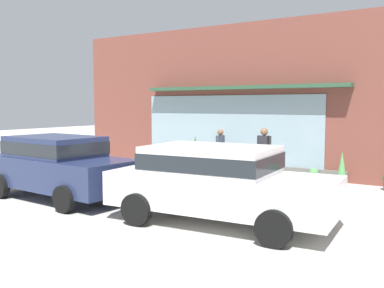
{
  "coord_description": "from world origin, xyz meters",
  "views": [
    {
      "loc": [
        6.6,
        -10.45,
        2.36
      ],
      "look_at": [
        -0.86,
        1.2,
        1.11
      ],
      "focal_mm": 40.77,
      "sensor_mm": 36.0,
      "label": 1
    }
  ],
  "objects_px": {
    "potted_plant_low_front": "(195,155)",
    "pedestrian_with_handbag": "(265,152)",
    "potted_plant_window_center": "(314,175)",
    "potted_plant_corner_tall": "(161,160)",
    "potted_plant_trailing_edge": "(342,170)",
    "parked_car_navy": "(59,163)",
    "fire_hydrant": "(228,168)",
    "pedestrian_passerby": "(220,148)",
    "parked_car_white": "(217,179)"
  },
  "relations": [
    {
      "from": "parked_car_navy",
      "to": "potted_plant_corner_tall",
      "type": "height_order",
      "value": "parked_car_navy"
    },
    {
      "from": "potted_plant_trailing_edge",
      "to": "potted_plant_low_front",
      "type": "bearing_deg",
      "value": -179.82
    },
    {
      "from": "fire_hydrant",
      "to": "potted_plant_low_front",
      "type": "relative_size",
      "value": 0.74
    },
    {
      "from": "parked_car_navy",
      "to": "potted_plant_window_center",
      "type": "xyz_separation_m",
      "value": [
        4.73,
        5.77,
        -0.66
      ]
    },
    {
      "from": "parked_car_navy",
      "to": "potted_plant_low_front",
      "type": "bearing_deg",
      "value": 86.52
    },
    {
      "from": "pedestrian_passerby",
      "to": "parked_car_white",
      "type": "height_order",
      "value": "pedestrian_passerby"
    },
    {
      "from": "parked_car_navy",
      "to": "potted_plant_window_center",
      "type": "height_order",
      "value": "parked_car_navy"
    },
    {
      "from": "pedestrian_passerby",
      "to": "potted_plant_window_center",
      "type": "xyz_separation_m",
      "value": [
        3.09,
        0.32,
        -0.67
      ]
    },
    {
      "from": "fire_hydrant",
      "to": "potted_plant_window_center",
      "type": "bearing_deg",
      "value": 41.58
    },
    {
      "from": "potted_plant_trailing_edge",
      "to": "parked_car_navy",
      "type": "bearing_deg",
      "value": -136.29
    },
    {
      "from": "pedestrian_passerby",
      "to": "parked_car_navy",
      "type": "distance_m",
      "value": 5.68
    },
    {
      "from": "potted_plant_corner_tall",
      "to": "potted_plant_trailing_edge",
      "type": "relative_size",
      "value": 0.64
    },
    {
      "from": "parked_car_white",
      "to": "potted_plant_low_front",
      "type": "distance_m",
      "value": 6.49
    },
    {
      "from": "parked_car_navy",
      "to": "potted_plant_trailing_edge",
      "type": "distance_m",
      "value": 7.82
    },
    {
      "from": "potted_plant_window_center",
      "to": "pedestrian_with_handbag",
      "type": "bearing_deg",
      "value": -135.02
    },
    {
      "from": "pedestrian_with_handbag",
      "to": "potted_plant_low_front",
      "type": "height_order",
      "value": "pedestrian_with_handbag"
    },
    {
      "from": "potted_plant_low_front",
      "to": "potted_plant_trailing_edge",
      "type": "xyz_separation_m",
      "value": [
        4.97,
        0.02,
        -0.13
      ]
    },
    {
      "from": "parked_car_white",
      "to": "potted_plant_window_center",
      "type": "height_order",
      "value": "parked_car_white"
    },
    {
      "from": "fire_hydrant",
      "to": "pedestrian_with_handbag",
      "type": "distance_m",
      "value": 1.2
    },
    {
      "from": "parked_car_navy",
      "to": "potted_plant_low_front",
      "type": "distance_m",
      "value": 5.43
    },
    {
      "from": "parked_car_white",
      "to": "potted_plant_trailing_edge",
      "type": "distance_m",
      "value": 5.39
    },
    {
      "from": "fire_hydrant",
      "to": "potted_plant_corner_tall",
      "type": "bearing_deg",
      "value": 157.58
    },
    {
      "from": "potted_plant_window_center",
      "to": "potted_plant_low_front",
      "type": "relative_size",
      "value": 0.33
    },
    {
      "from": "pedestrian_passerby",
      "to": "potted_plant_trailing_edge",
      "type": "distance_m",
      "value": 4.03
    },
    {
      "from": "pedestrian_with_handbag",
      "to": "pedestrian_passerby",
      "type": "height_order",
      "value": "pedestrian_with_handbag"
    },
    {
      "from": "fire_hydrant",
      "to": "potted_plant_low_front",
      "type": "bearing_deg",
      "value": 145.15
    },
    {
      "from": "parked_car_white",
      "to": "potted_plant_corner_tall",
      "type": "height_order",
      "value": "parked_car_white"
    },
    {
      "from": "fire_hydrant",
      "to": "potted_plant_trailing_edge",
      "type": "relative_size",
      "value": 0.93
    },
    {
      "from": "fire_hydrant",
      "to": "potted_plant_trailing_edge",
      "type": "distance_m",
      "value": 3.27
    },
    {
      "from": "potted_plant_corner_tall",
      "to": "pedestrian_with_handbag",
      "type": "bearing_deg",
      "value": -10.25
    },
    {
      "from": "pedestrian_with_handbag",
      "to": "potted_plant_trailing_edge",
      "type": "distance_m",
      "value": 2.25
    },
    {
      "from": "potted_plant_trailing_edge",
      "to": "pedestrian_with_handbag",
      "type": "bearing_deg",
      "value": -159.52
    },
    {
      "from": "potted_plant_low_front",
      "to": "pedestrian_with_handbag",
      "type": "bearing_deg",
      "value": -14.51
    },
    {
      "from": "pedestrian_with_handbag",
      "to": "potted_plant_trailing_edge",
      "type": "xyz_separation_m",
      "value": [
        2.06,
        0.77,
        -0.47
      ]
    },
    {
      "from": "fire_hydrant",
      "to": "parked_car_navy",
      "type": "bearing_deg",
      "value": -124.26
    },
    {
      "from": "pedestrian_with_handbag",
      "to": "parked_car_navy",
      "type": "distance_m",
      "value": 5.86
    },
    {
      "from": "potted_plant_window_center",
      "to": "potted_plant_trailing_edge",
      "type": "distance_m",
      "value": 1.03
    },
    {
      "from": "parked_car_white",
      "to": "potted_plant_low_front",
      "type": "xyz_separation_m",
      "value": [
        -3.83,
        5.24,
        -0.25
      ]
    },
    {
      "from": "pedestrian_with_handbag",
      "to": "potted_plant_window_center",
      "type": "distance_m",
      "value": 1.77
    },
    {
      "from": "potted_plant_low_front",
      "to": "potted_plant_trailing_edge",
      "type": "distance_m",
      "value": 4.97
    },
    {
      "from": "parked_car_white",
      "to": "potted_plant_corner_tall",
      "type": "bearing_deg",
      "value": 131.02
    },
    {
      "from": "pedestrian_passerby",
      "to": "potted_plant_corner_tall",
      "type": "distance_m",
      "value": 2.52
    },
    {
      "from": "potted_plant_low_front",
      "to": "potted_plant_trailing_edge",
      "type": "height_order",
      "value": "potted_plant_low_front"
    },
    {
      "from": "pedestrian_passerby",
      "to": "parked_car_navy",
      "type": "relative_size",
      "value": 0.37
    },
    {
      "from": "fire_hydrant",
      "to": "pedestrian_with_handbag",
      "type": "height_order",
      "value": "pedestrian_with_handbag"
    },
    {
      "from": "parked_car_white",
      "to": "parked_car_navy",
      "type": "relative_size",
      "value": 1.09
    },
    {
      "from": "fire_hydrant",
      "to": "potted_plant_low_front",
      "type": "distance_m",
      "value": 2.47
    },
    {
      "from": "potted_plant_low_front",
      "to": "potted_plant_corner_tall",
      "type": "distance_m",
      "value": 1.53
    },
    {
      "from": "parked_car_white",
      "to": "potted_plant_corner_tall",
      "type": "xyz_separation_m",
      "value": [
        -5.32,
        5.29,
        -0.53
      ]
    },
    {
      "from": "potted_plant_corner_tall",
      "to": "parked_car_navy",
      "type": "bearing_deg",
      "value": -81.43
    }
  ]
}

